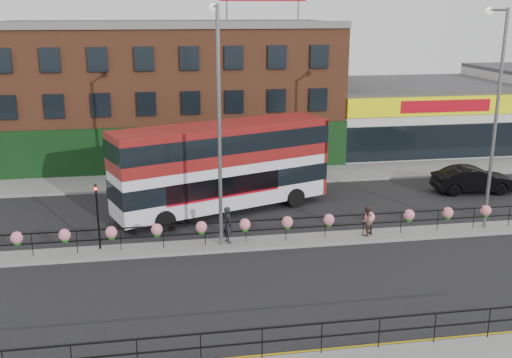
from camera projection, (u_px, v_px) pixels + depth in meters
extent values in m
plane|color=black|center=(266.00, 244.00, 29.56)|extent=(120.00, 120.00, 0.00)
cube|color=gray|center=(234.00, 178.00, 40.92)|extent=(60.00, 4.00, 0.15)
cube|color=gray|center=(266.00, 243.00, 29.54)|extent=(60.00, 1.60, 0.15)
cube|color=gold|center=(318.00, 350.00, 20.36)|extent=(60.00, 0.10, 0.01)
cube|color=gold|center=(319.00, 353.00, 20.19)|extent=(60.00, 0.10, 0.01)
cube|color=brown|center=(169.00, 91.00, 46.52)|extent=(25.00, 12.00, 10.00)
cube|color=#3F3F42|center=(166.00, 23.00, 45.11)|extent=(25.00, 12.00, 0.30)
cube|color=black|center=(173.00, 150.00, 41.66)|extent=(25.00, 0.25, 3.40)
cube|color=silver|center=(410.00, 116.00, 50.40)|extent=(15.00, 12.00, 5.00)
cube|color=#3F3F42|center=(412.00, 84.00, 49.67)|extent=(15.00, 12.00, 0.30)
cube|color=#FEFB05|center=(445.00, 106.00, 44.14)|extent=(15.00, 0.25, 1.40)
cube|color=#A90513|center=(446.00, 106.00, 44.02)|extent=(7.00, 0.10, 0.90)
cube|color=black|center=(442.00, 142.00, 44.88)|extent=(15.00, 0.25, 2.60)
cylinder|color=slate|center=(227.00, 12.00, 40.77)|extent=(0.12, 0.12, 1.40)
cylinder|color=slate|center=(298.00, 12.00, 41.57)|extent=(0.12, 0.12, 1.40)
cube|color=black|center=(266.00, 220.00, 29.22)|extent=(30.00, 0.05, 0.05)
cube|color=black|center=(266.00, 230.00, 29.35)|extent=(30.00, 0.05, 0.05)
cylinder|color=black|center=(32.00, 245.00, 27.61)|extent=(0.04, 0.04, 1.10)
cylinder|color=black|center=(77.00, 242.00, 27.93)|extent=(0.04, 0.04, 1.10)
cylinder|color=black|center=(121.00, 239.00, 28.25)|extent=(0.04, 0.04, 1.10)
cylinder|color=black|center=(163.00, 237.00, 28.57)|extent=(0.04, 0.04, 1.10)
cylinder|color=black|center=(205.00, 234.00, 28.89)|extent=(0.04, 0.04, 1.10)
cylinder|color=black|center=(246.00, 232.00, 29.21)|extent=(0.04, 0.04, 1.10)
cylinder|color=black|center=(286.00, 229.00, 29.53)|extent=(0.04, 0.04, 1.10)
cylinder|color=black|center=(325.00, 227.00, 29.85)|extent=(0.04, 0.04, 1.10)
cylinder|color=black|center=(363.00, 225.00, 30.17)|extent=(0.04, 0.04, 1.10)
cylinder|color=black|center=(401.00, 223.00, 30.49)|extent=(0.04, 0.04, 1.10)
cylinder|color=black|center=(438.00, 220.00, 30.81)|extent=(0.04, 0.04, 1.10)
cylinder|color=black|center=(474.00, 218.00, 31.13)|extent=(0.04, 0.04, 1.10)
cylinder|color=black|center=(509.00, 216.00, 31.44)|extent=(0.04, 0.04, 1.10)
sphere|color=#DD7484|center=(17.00, 238.00, 27.40)|extent=(0.56, 0.56, 0.56)
sphere|color=#205818|center=(17.00, 242.00, 27.47)|extent=(0.36, 0.36, 0.36)
sphere|color=#DD7484|center=(65.00, 235.00, 27.74)|extent=(0.56, 0.56, 0.56)
sphere|color=#205818|center=(65.00, 239.00, 27.80)|extent=(0.36, 0.36, 0.36)
sphere|color=#DD7484|center=(111.00, 232.00, 28.08)|extent=(0.56, 0.56, 0.56)
sphere|color=#205818|center=(112.00, 237.00, 28.14)|extent=(0.36, 0.36, 0.36)
sphere|color=#DD7484|center=(157.00, 229.00, 28.42)|extent=(0.56, 0.56, 0.56)
sphere|color=#205818|center=(157.00, 234.00, 28.48)|extent=(0.36, 0.36, 0.36)
sphere|color=#DD7484|center=(201.00, 227.00, 28.75)|extent=(0.56, 0.56, 0.56)
sphere|color=#205818|center=(201.00, 231.00, 28.82)|extent=(0.36, 0.36, 0.36)
sphere|color=#DD7484|center=(245.00, 224.00, 29.09)|extent=(0.56, 0.56, 0.56)
sphere|color=#205818|center=(245.00, 229.00, 29.15)|extent=(0.36, 0.36, 0.36)
sphere|color=#DD7484|center=(287.00, 222.00, 29.43)|extent=(0.56, 0.56, 0.56)
sphere|color=#205818|center=(287.00, 226.00, 29.49)|extent=(0.36, 0.36, 0.36)
sphere|color=#DD7484|center=(329.00, 219.00, 29.77)|extent=(0.56, 0.56, 0.56)
sphere|color=#205818|center=(329.00, 224.00, 29.83)|extent=(0.36, 0.36, 0.36)
sphere|color=#DD7484|center=(369.00, 217.00, 30.10)|extent=(0.56, 0.56, 0.56)
sphere|color=#205818|center=(369.00, 221.00, 30.17)|extent=(0.36, 0.36, 0.36)
sphere|color=#DD7484|center=(409.00, 215.00, 30.44)|extent=(0.56, 0.56, 0.56)
sphere|color=#205818|center=(409.00, 219.00, 30.50)|extent=(0.36, 0.36, 0.36)
sphere|color=#DD7484|center=(448.00, 212.00, 30.78)|extent=(0.56, 0.56, 0.56)
sphere|color=#205818|center=(447.00, 217.00, 30.84)|extent=(0.36, 0.36, 0.36)
sphere|color=#DD7484|center=(486.00, 210.00, 31.12)|extent=(0.56, 0.56, 0.56)
sphere|color=#205818|center=(485.00, 214.00, 31.18)|extent=(0.36, 0.36, 0.36)
cube|color=black|center=(262.00, 328.00, 19.32)|extent=(20.00, 0.05, 0.05)
cube|color=black|center=(262.00, 342.00, 19.46)|extent=(20.00, 0.05, 0.05)
cylinder|color=black|center=(137.00, 355.00, 18.83)|extent=(0.04, 0.04, 1.10)
cylinder|color=black|center=(201.00, 349.00, 19.15)|extent=(0.04, 0.04, 1.10)
cylinder|color=black|center=(262.00, 343.00, 19.47)|extent=(0.04, 0.04, 1.10)
cylinder|color=black|center=(322.00, 338.00, 19.79)|extent=(0.04, 0.04, 1.10)
cylinder|color=black|center=(379.00, 333.00, 20.11)|extent=(0.04, 0.04, 1.10)
cylinder|color=black|center=(435.00, 328.00, 20.43)|extent=(0.04, 0.04, 1.10)
cylinder|color=black|center=(489.00, 323.00, 20.75)|extent=(0.04, 0.04, 1.10)
cube|color=silver|center=(222.00, 166.00, 33.62)|extent=(12.60, 6.89, 4.50)
cube|color=maroon|center=(222.00, 143.00, 33.27)|extent=(12.67, 6.97, 2.03)
cube|color=black|center=(222.00, 179.00, 33.84)|extent=(12.70, 6.99, 1.01)
cube|color=black|center=(222.00, 140.00, 33.22)|extent=(12.73, 7.02, 1.01)
cube|color=maroon|center=(221.00, 126.00, 32.99)|extent=(12.60, 6.89, 0.14)
cube|color=maroon|center=(312.00, 153.00, 36.54)|extent=(1.17, 2.77, 4.50)
cube|color=#A90513|center=(225.00, 188.00, 32.39)|extent=(6.36, 2.35, 1.13)
cylinder|color=black|center=(165.00, 221.00, 31.10)|extent=(1.17, 0.70, 1.13)
cylinder|color=black|center=(147.00, 206.00, 33.46)|extent=(1.17, 0.70, 1.13)
cylinder|color=black|center=(295.00, 198.00, 34.96)|extent=(1.17, 0.70, 1.13)
cylinder|color=black|center=(271.00, 186.00, 37.31)|extent=(1.17, 0.70, 1.13)
imported|color=black|center=(473.00, 180.00, 37.67)|extent=(2.68, 5.34, 1.65)
imported|color=black|center=(228.00, 224.00, 29.17)|extent=(0.92, 0.82, 1.83)
imported|color=#4B342D|center=(367.00, 221.00, 30.10)|extent=(1.30, 1.29, 1.56)
cylinder|color=slate|center=(219.00, 131.00, 27.60)|extent=(0.18, 0.18, 11.27)
cylinder|color=slate|center=(215.00, 6.00, 26.89)|extent=(0.11, 1.69, 0.11)
sphere|color=silver|center=(213.00, 8.00, 27.70)|extent=(0.41, 0.41, 0.41)
cylinder|color=slate|center=(496.00, 123.00, 29.91)|extent=(0.18, 0.18, 11.11)
cylinder|color=slate|center=(498.00, 10.00, 29.21)|extent=(0.11, 1.67, 0.11)
sphere|color=silver|center=(489.00, 11.00, 30.01)|extent=(0.40, 0.40, 0.40)
cylinder|color=black|center=(98.00, 217.00, 28.18)|extent=(0.10, 0.10, 3.20)
imported|color=black|center=(95.00, 184.00, 27.75)|extent=(0.15, 0.18, 0.90)
sphere|color=#FF190C|center=(96.00, 189.00, 27.68)|extent=(0.14, 0.14, 0.14)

